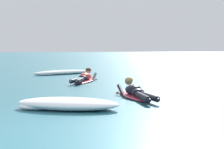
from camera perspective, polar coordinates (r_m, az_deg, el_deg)
The scene contains 5 objects.
ground_plane at distance 15.37m, azimuth -9.56°, elevation -0.60°, with size 120.00×120.00×0.00m, color #2D6B7A.
surfer_near at distance 9.56m, azimuth 3.59°, elevation -2.78°, with size 0.63×2.60×0.54m.
surfer_far at distance 13.71m, azimuth -4.27°, elevation -0.58°, with size 1.41×2.58×0.55m.
whitewater_mid_left at distance 7.85m, azimuth -6.77°, elevation -4.54°, with size 2.35×1.58×0.26m.
whitewater_mid_right at distance 17.36m, azimuth -7.72°, elevation 0.32°, with size 2.85×1.67×0.21m.
Camera 1 is at (-0.48, -5.30, 1.35)m, focal length 59.33 mm.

